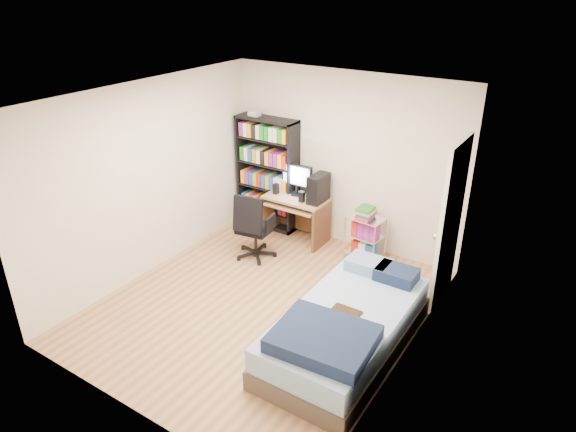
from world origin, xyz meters
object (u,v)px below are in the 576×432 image
Objects in this scene: media_shelf at (267,172)px; bed at (346,328)px; office_chair at (254,237)px; computer_desk at (303,202)px.

media_shelf is 0.83× the size of bed.
office_chair is 2.25m from bed.
office_chair is at bearing -65.74° from media_shelf.
media_shelf is 3.21m from bed.
office_chair is (-0.29, -0.82, -0.31)m from computer_desk.
office_chair is 0.45× the size of bed.
media_shelf is 1.85× the size of office_chair.
office_chair reaches higher than bed.
media_shelf is 1.57× the size of computer_desk.
media_shelf reaches higher than computer_desk.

